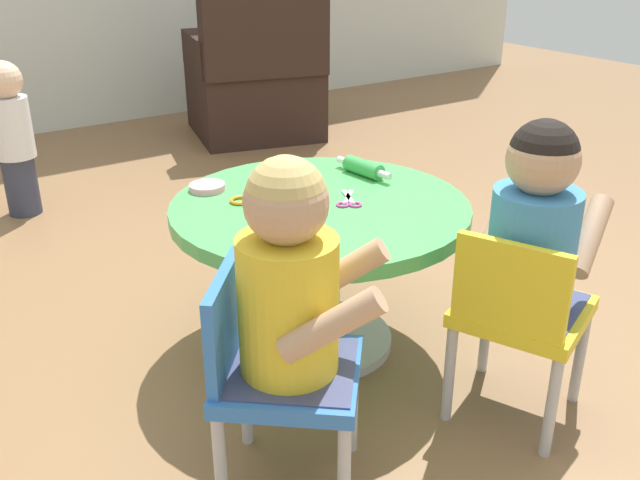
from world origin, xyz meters
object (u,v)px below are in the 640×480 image
at_px(craft_table, 320,240).
at_px(toddler_standing, 12,134).
at_px(seated_child_left, 290,279).
at_px(seated_child_right, 535,225).
at_px(rolling_pin, 363,168).
at_px(craft_scissors, 349,201).
at_px(child_chair_right, 519,314).
at_px(armchair_dark, 256,84).
at_px(child_chair_left, 274,371).

bearing_deg(craft_table, toddler_standing, 106.35).
distance_m(craft_table, toddler_standing, 1.70).
relative_size(seated_child_left, seated_child_right, 1.00).
relative_size(rolling_pin, craft_scissors, 1.65).
distance_m(child_chair_right, armchair_dark, 2.83).
xyz_separation_m(seated_child_right, craft_scissors, (-0.17, 0.51, -0.07)).
distance_m(seated_child_left, armchair_dark, 2.97).
relative_size(seated_child_left, child_chair_right, 0.95).
bearing_deg(seated_child_left, armchair_dark, 61.89).
relative_size(toddler_standing, rolling_pin, 2.91).
height_order(child_chair_right, toddler_standing, toddler_standing).
bearing_deg(child_chair_right, child_chair_left, 167.95).
xyz_separation_m(armchair_dark, toddler_standing, (-1.48, -0.52, 0.05)).
xyz_separation_m(child_chair_left, armchair_dark, (1.43, 2.59, 0.00)).
bearing_deg(seated_child_right, rolling_pin, 89.58).
relative_size(child_chair_left, child_chair_right, 1.00).
bearing_deg(child_chair_left, armchair_dark, 61.13).
distance_m(child_chair_left, armchair_dark, 2.95).
distance_m(child_chair_right, toddler_standing, 2.30).
relative_size(craft_table, child_chair_right, 1.59).
distance_m(rolling_pin, craft_scissors, 0.24).
xyz_separation_m(child_chair_right, toddler_standing, (-0.68, 2.20, 0.05)).
bearing_deg(child_chair_left, child_chair_right, -12.05).
height_order(seated_child_left, child_chair_right, seated_child_left).
xyz_separation_m(child_chair_right, craft_scissors, (-0.14, 0.53, 0.16)).
height_order(seated_child_left, toddler_standing, seated_child_left).
relative_size(craft_table, seated_child_right, 1.67).
xyz_separation_m(child_chair_right, seated_child_right, (0.04, 0.02, 0.23)).
bearing_deg(seated_child_right, craft_scissors, 108.71).
bearing_deg(child_chair_right, seated_child_right, 23.02).
relative_size(seated_child_left, rolling_pin, 2.21).
height_order(child_chair_left, child_chair_right, same).
height_order(craft_table, child_chair_right, child_chair_right).
height_order(seated_child_right, toddler_standing, seated_child_right).
bearing_deg(armchair_dark, craft_scissors, -113.14).
height_order(seated_child_left, armchair_dark, armchair_dark).
bearing_deg(toddler_standing, seated_child_left, -87.58).
distance_m(child_chair_right, rolling_pin, 0.72).
bearing_deg(child_chair_left, craft_scissors, 38.86).
xyz_separation_m(armchair_dark, rolling_pin, (-0.76, -2.03, 0.18)).
height_order(seated_child_left, rolling_pin, seated_child_left).
bearing_deg(toddler_standing, child_chair_right, -72.76).
xyz_separation_m(craft_table, armchair_dark, (1.01, 2.15, -0.04)).
xyz_separation_m(craft_table, child_chair_left, (-0.42, -0.44, -0.04)).
bearing_deg(child_chair_right, seated_child_left, 169.76).
bearing_deg(child_chair_right, rolling_pin, 86.55).
xyz_separation_m(seated_child_left, craft_scissors, (0.46, 0.42, -0.07)).
height_order(armchair_dark, craft_scissors, armchair_dark).
bearing_deg(rolling_pin, armchair_dark, 69.48).
xyz_separation_m(armchair_dark, craft_scissors, (-0.94, -2.19, 0.16)).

